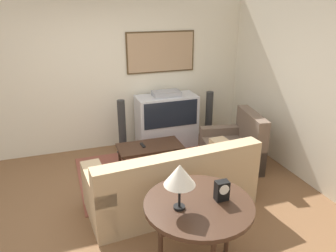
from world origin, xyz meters
The scene contains 14 objects.
ground_plane centered at (0.00, 0.00, 0.00)m, with size 12.00×12.00×0.00m, color brown.
wall_back centered at (0.02, 2.13, 1.36)m, with size 12.00×0.10×2.70m.
wall_right centered at (2.63, 0.00, 1.35)m, with size 0.06×12.00×2.70m.
area_rug centered at (0.51, 0.87, 0.01)m, with size 2.25×1.69×0.01m.
tv centered at (1.06, 1.78, 0.49)m, with size 1.08×0.52×1.05m.
couch centered at (0.50, -0.07, 0.32)m, with size 2.19×1.05×0.89m.
armchair centered at (1.82, 0.66, 0.29)m, with size 0.96×1.01×0.89m.
coffee_table centered at (0.50, 0.95, 0.38)m, with size 0.99×0.51×0.43m.
console_table centered at (0.40, -1.13, 0.68)m, with size 1.06×1.06×0.74m.
table_lamp centered at (0.19, -1.14, 1.09)m, with size 0.29×0.29×0.46m.
mantel_clock centered at (0.63, -1.14, 0.84)m, with size 0.13×0.10×0.20m.
remote centered at (0.39, 0.98, 0.44)m, with size 0.05×0.16×0.02m.
speaker_tower_left centered at (0.23, 1.73, 0.46)m, with size 0.23×0.23×0.97m.
speaker_tower_right centered at (1.89, 1.73, 0.46)m, with size 0.23×0.23×0.97m.
Camera 1 is at (-0.74, -3.53, 2.56)m, focal length 35.00 mm.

